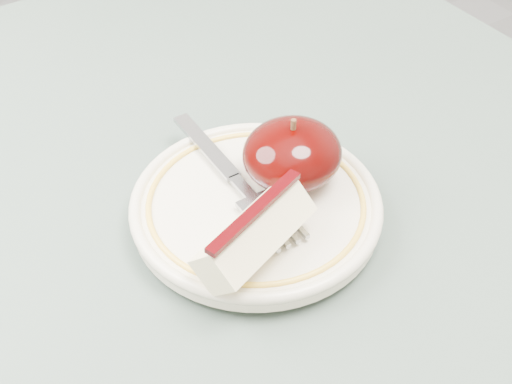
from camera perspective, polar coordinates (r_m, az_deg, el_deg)
plate at (r=0.51m, az=0.00°, el=-1.14°), size 0.18×0.18×0.02m
apple_half at (r=0.52m, az=2.91°, el=3.07°), size 0.07×0.07×0.05m
apple_wedge at (r=0.46m, az=-0.08°, el=-3.35°), size 0.10×0.07×0.04m
fork at (r=0.52m, az=-1.71°, el=1.09°), size 0.03×0.16×0.00m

